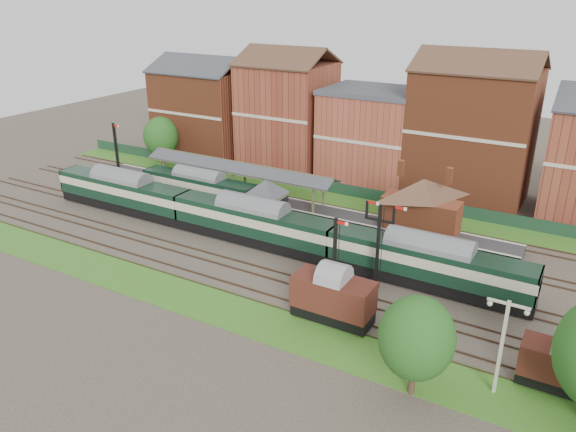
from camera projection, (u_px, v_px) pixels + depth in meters
The scene contains 20 objects.
ground at pixel (275, 249), 57.53m from camera, with size 160.00×160.00×0.00m, color #473D33.
grass_back at pixel (341, 200), 70.33m from camera, with size 90.00×4.50×0.06m, color #2D6619.
grass_front at pixel (202, 301), 47.91m from camera, with size 90.00×5.00×0.06m, color #2D6619.
fence at pixel (347, 190), 71.66m from camera, with size 90.00×0.12×1.50m, color #193823.
platform at pixel (281, 205), 67.46m from camera, with size 55.00×3.40×1.00m, color #2D2D2D.
signal_box at pixel (266, 204), 60.30m from camera, with size 5.40×5.40×6.00m.
brick_hut at pixel (333, 237), 57.37m from camera, with size 3.20×2.64×2.94m.
station_building at pixel (421, 204), 58.29m from camera, with size 8.10×8.10×5.90m.
canopy at pixel (239, 165), 68.67m from camera, with size 26.00×3.89×4.08m.
semaphore_bracket at pixel (379, 241), 48.20m from camera, with size 3.60×0.25×8.18m.
semaphore_platform_end at pixel (116, 151), 76.19m from camera, with size 1.23×0.25×8.00m.
semaphore_siding at pixel (335, 262), 45.71m from camera, with size 1.23×0.25×8.00m.
yard_lamp at pixel (502, 342), 35.72m from camera, with size 2.60×0.22×7.00m.
town_backdrop at pixel (370, 131), 74.96m from camera, with size 69.00×10.00×16.00m.
dmu_train at pixel (253, 222), 57.78m from camera, with size 55.14×2.90×4.24m.
platform_railcar at pixel (200, 187), 68.69m from camera, with size 15.91×2.51×3.66m.
goods_van_a at pixel (333, 296), 44.44m from camera, with size 6.46×2.80×3.92m.
goods_van_b at pixel (564, 366), 36.80m from camera, with size 5.49×2.38×3.33m.
tree_far at pixel (416, 338), 35.53m from camera, with size 4.92×4.92×7.18m.
tree_back at pixel (161, 136), 82.24m from camera, with size 5.06×5.06×7.39m.
Camera 1 is at (27.13, -44.27, 25.05)m, focal length 35.00 mm.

